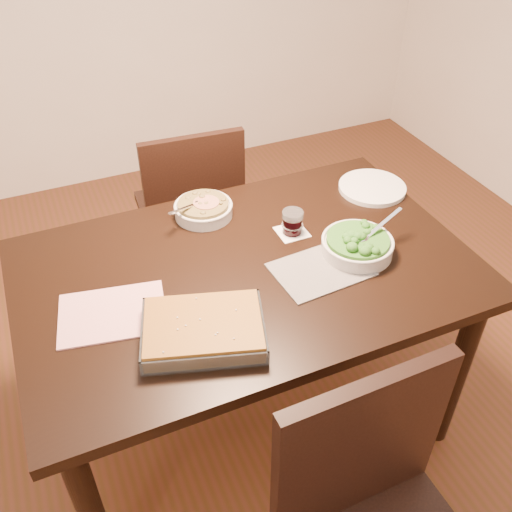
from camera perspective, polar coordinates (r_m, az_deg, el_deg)
ground at (r=2.32m, az=-0.74°, el=-15.40°), size 4.00×4.00×0.00m
table at (r=1.83m, az=-0.91°, el=-3.37°), size 1.40×0.90×0.75m
magazine_a at (r=1.66m, az=-14.17°, el=-5.59°), size 0.33×0.27×0.01m
magazine_b at (r=1.77m, az=6.51°, el=-1.36°), size 0.30×0.23×0.01m
coaster at (r=1.91m, az=3.61°, el=2.40°), size 0.10×0.10×0.00m
stew_bowl at (r=1.98m, az=-5.28°, el=4.75°), size 0.21×0.20×0.08m
broccoli_bowl at (r=1.83m, az=10.10°, el=1.12°), size 0.26×0.23×0.09m
baking_dish at (r=1.54m, az=-5.28°, el=-7.34°), size 0.38×0.32×0.06m
wine_tumbler at (r=1.89m, az=3.67°, el=3.45°), size 0.07×0.07×0.08m
dinner_plate at (r=2.17m, az=11.54°, el=6.71°), size 0.25×0.25×0.02m
chair_far at (r=2.51m, az=-6.49°, el=4.91°), size 0.44×0.44×0.89m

